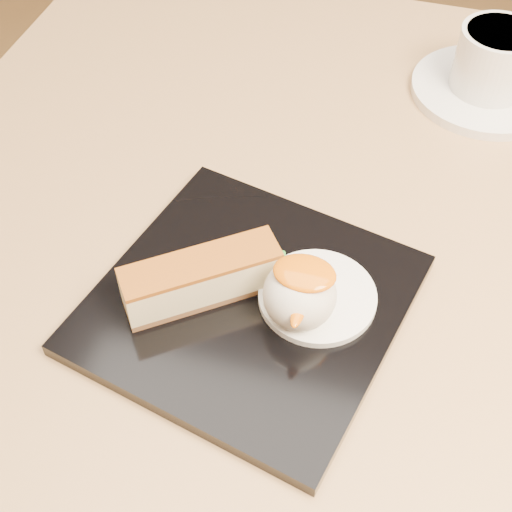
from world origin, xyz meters
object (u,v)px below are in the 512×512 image
(table, at_px, (320,340))
(cheesecake, at_px, (202,278))
(coffee_cup, at_px, (497,59))
(dessert_plate, at_px, (249,304))
(ice_cream_scoop, at_px, (300,295))
(saucer, at_px, (485,90))

(table, height_order, cheesecake, cheesecake)
(table, relative_size, coffee_cup, 8.05)
(table, height_order, dessert_plate, dessert_plate)
(table, distance_m, ice_cream_scoop, 0.22)
(dessert_plate, xyz_separation_m, ice_cream_scoop, (0.04, -0.01, 0.03))
(cheesecake, xyz_separation_m, coffee_cup, (0.19, 0.33, 0.01))
(coffee_cup, bearing_deg, saucer, -180.00)
(dessert_plate, bearing_deg, table, 63.22)
(table, height_order, coffee_cup, coffee_cup)
(ice_cream_scoop, height_order, coffee_cup, coffee_cup)
(cheesecake, relative_size, coffee_cup, 1.15)
(table, xyz_separation_m, cheesecake, (-0.08, -0.10, 0.19))
(cheesecake, bearing_deg, coffee_cup, 22.95)
(table, height_order, ice_cream_scoop, ice_cream_scoop)
(cheesecake, height_order, coffee_cup, coffee_cup)
(dessert_plate, bearing_deg, cheesecake, -171.87)
(cheesecake, bearing_deg, table, 12.65)
(table, xyz_separation_m, ice_cream_scoop, (-0.01, -0.10, 0.19))
(saucer, bearing_deg, cheesecake, -119.46)
(cheesecake, relative_size, saucer, 0.76)
(ice_cream_scoop, xyz_separation_m, saucer, (0.11, 0.33, -0.03))
(saucer, xyz_separation_m, coffee_cup, (0.00, -0.00, 0.04))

